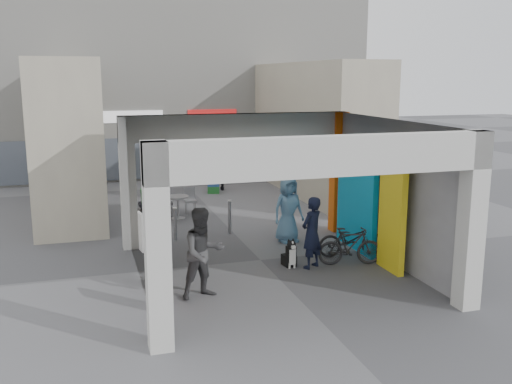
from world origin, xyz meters
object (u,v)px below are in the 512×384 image
object	(u,v)px
white_van	(227,164)
man_with_dog	(312,233)
produce_stand	(155,202)
man_crates	(219,166)
border_collie	(290,255)
bicycle_rear	(350,246)
bicycle_front	(351,239)
man_elderly	(288,209)
cafe_set	(173,207)
man_back_turned	(203,253)

from	to	relation	value
white_van	man_with_dog	bearing A→B (deg)	164.26
produce_stand	man_crates	xyz separation A→B (m)	(2.89, 2.76, 0.68)
border_collie	produce_stand	bearing A→B (deg)	100.73
produce_stand	border_collie	size ratio (longest dim) A/B	1.55
produce_stand	bicycle_rear	size ratio (longest dim) A/B	0.71
border_collie	bicycle_front	world-z (taller)	bicycle_front
man_elderly	bicycle_rear	size ratio (longest dim) A/B	1.17
border_collie	bicycle_rear	distance (m)	1.47
cafe_set	man_back_turned	world-z (taller)	man_back_turned
bicycle_front	border_collie	bearing A→B (deg)	107.41
produce_stand	man_back_turned	xyz separation A→B (m)	(-0.02, -8.16, 0.66)
produce_stand	white_van	bearing A→B (deg)	60.80
man_back_turned	produce_stand	bearing A→B (deg)	75.49
border_collie	bicycle_rear	world-z (taller)	bicycle_rear
white_van	bicycle_front	bearing A→B (deg)	170.36
man_elderly	produce_stand	bearing A→B (deg)	112.06
man_back_turned	man_elderly	world-z (taller)	man_back_turned
border_collie	man_elderly	world-z (taller)	man_elderly
man_back_turned	man_elderly	distance (m)	4.50
produce_stand	border_collie	distance (m)	7.27
border_collie	white_van	bearing A→B (deg)	74.93
man_back_turned	bicycle_front	xyz separation A→B (m)	(4.14, 1.61, -0.50)
man_with_dog	bicycle_front	size ratio (longest dim) A/B	1.01
man_with_dog	white_van	bearing A→B (deg)	-126.21
produce_stand	man_with_dog	distance (m)	7.64
man_crates	bicycle_front	world-z (taller)	man_crates
produce_stand	man_crates	size ratio (longest dim) A/B	0.57
border_collie	man_back_turned	world-z (taller)	man_back_turned
produce_stand	white_van	world-z (taller)	white_van
cafe_set	produce_stand	size ratio (longest dim) A/B	1.33
bicycle_front	man_with_dog	bearing A→B (deg)	119.06
bicycle_rear	white_van	distance (m)	12.46
border_collie	bicycle_rear	size ratio (longest dim) A/B	0.46
man_with_dog	white_van	xyz separation A→B (m)	(1.02, 12.39, -0.24)
man_back_turned	man_elderly	xyz separation A→B (m)	(3.06, 3.31, -0.04)
man_elderly	man_crates	distance (m)	7.61
produce_stand	man_crates	bearing A→B (deg)	50.25
man_crates	produce_stand	bearing A→B (deg)	53.12
man_back_turned	bicycle_rear	bearing A→B (deg)	0.31
border_collie	man_back_turned	size ratio (longest dim) A/B	0.38
border_collie	bicycle_rear	bearing A→B (deg)	-19.14
man_back_turned	white_van	xyz separation A→B (m)	(3.85, 13.46, -0.32)
border_collie	man_with_dog	bearing A→B (deg)	-32.16
cafe_set	man_with_dog	xyz separation A→B (m)	(2.38, -5.98, 0.55)
man_with_dog	man_elderly	bearing A→B (deg)	-127.25
bicycle_rear	white_van	world-z (taller)	white_van
bicycle_front	man_crates	bearing A→B (deg)	14.30
man_elderly	bicycle_front	world-z (taller)	man_elderly
produce_stand	man_crates	distance (m)	4.05
man_back_turned	bicycle_front	bearing A→B (deg)	6.83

